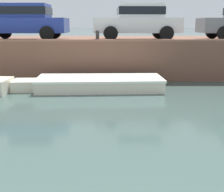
# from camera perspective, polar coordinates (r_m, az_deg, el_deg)

# --- Properties ---
(ground_plane) EXTENTS (400.00, 400.00, 0.00)m
(ground_plane) POSITION_cam_1_polar(r_m,az_deg,el_deg) (7.10, 0.03, -6.06)
(ground_plane) COLOR #384C47
(far_quay_wall) EXTENTS (60.00, 6.00, 1.64)m
(far_quay_wall) POSITION_cam_1_polar(r_m,az_deg,el_deg) (15.69, -0.29, 7.54)
(far_quay_wall) COLOR brown
(far_quay_wall) RESTS_ON ground
(far_wall_coping) EXTENTS (60.00, 0.24, 0.08)m
(far_wall_coping) POSITION_cam_1_polar(r_m,az_deg,el_deg) (12.75, -0.24, 10.15)
(far_wall_coping) COLOR brown
(far_wall_coping) RESTS_ON far_quay_wall
(boat_moored_central_cream) EXTENTS (5.39, 2.00, 0.45)m
(boat_moored_central_cream) POSITION_cam_1_polar(r_m,az_deg,el_deg) (11.29, -3.35, 2.32)
(boat_moored_central_cream) COLOR silver
(boat_moored_central_cream) RESTS_ON ground
(car_left_inner_blue) EXTENTS (3.82, 2.02, 1.54)m
(car_left_inner_blue) POSITION_cam_1_polar(r_m,az_deg,el_deg) (14.71, -15.60, 13.21)
(car_left_inner_blue) COLOR #233893
(car_left_inner_blue) RESTS_ON far_quay_wall
(car_centre_white) EXTENTS (3.86, 2.08, 1.54)m
(car_centre_white) POSITION_cam_1_polar(r_m,az_deg,el_deg) (14.29, 4.73, 13.65)
(car_centre_white) COLOR white
(car_centre_white) RESTS_ON far_quay_wall
(mooring_bollard_mid) EXTENTS (0.15, 0.15, 0.45)m
(mooring_bollard_mid) POSITION_cam_1_polar(r_m,az_deg,el_deg) (12.88, -2.68, 11.05)
(mooring_bollard_mid) COLOR #2D2B28
(mooring_bollard_mid) RESTS_ON far_quay_wall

